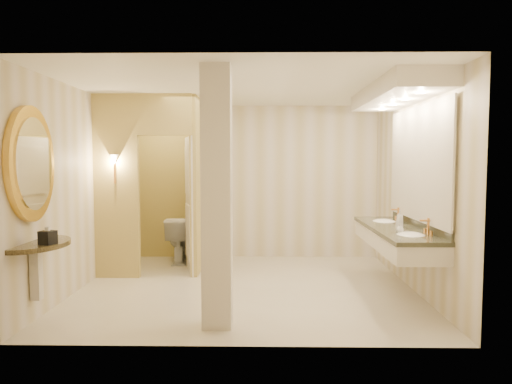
# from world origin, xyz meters

# --- Properties ---
(floor) EXTENTS (4.50, 4.50, 0.00)m
(floor) POSITION_xyz_m (0.00, 0.00, 0.00)
(floor) COLOR beige
(floor) RESTS_ON ground
(ceiling) EXTENTS (4.50, 4.50, 0.00)m
(ceiling) POSITION_xyz_m (0.00, 0.00, 2.70)
(ceiling) COLOR white
(ceiling) RESTS_ON wall_back
(wall_back) EXTENTS (4.50, 0.02, 2.70)m
(wall_back) POSITION_xyz_m (0.00, 2.00, 1.35)
(wall_back) COLOR beige
(wall_back) RESTS_ON floor
(wall_front) EXTENTS (4.50, 0.02, 2.70)m
(wall_front) POSITION_xyz_m (0.00, -2.00, 1.35)
(wall_front) COLOR beige
(wall_front) RESTS_ON floor
(wall_left) EXTENTS (0.02, 4.00, 2.70)m
(wall_left) POSITION_xyz_m (-2.25, 0.00, 1.35)
(wall_left) COLOR beige
(wall_left) RESTS_ON floor
(wall_right) EXTENTS (0.02, 4.00, 2.70)m
(wall_right) POSITION_xyz_m (2.25, 0.00, 1.35)
(wall_right) COLOR beige
(wall_right) RESTS_ON floor
(toilet_closet) EXTENTS (1.50, 1.55, 2.70)m
(toilet_closet) POSITION_xyz_m (-1.12, 0.97, 1.39)
(toilet_closet) COLOR #CFBE6C
(toilet_closet) RESTS_ON floor
(wall_sconce) EXTENTS (0.14, 0.14, 0.42)m
(wall_sconce) POSITION_xyz_m (-1.93, 0.43, 1.73)
(wall_sconce) COLOR #C7863F
(wall_sconce) RESTS_ON toilet_closet
(vanity) EXTENTS (0.75, 2.38, 2.09)m
(vanity) POSITION_xyz_m (1.98, -0.27, 1.63)
(vanity) COLOR beige
(vanity) RESTS_ON floor
(console_shelf) EXTENTS (0.94, 0.94, 1.92)m
(console_shelf) POSITION_xyz_m (-2.21, -1.40, 1.34)
(console_shelf) COLOR black
(console_shelf) RESTS_ON floor
(pillar) EXTENTS (0.30, 0.30, 2.70)m
(pillar) POSITION_xyz_m (-0.25, -1.46, 1.35)
(pillar) COLOR beige
(pillar) RESTS_ON floor
(tissue_box) EXTENTS (0.17, 0.17, 0.14)m
(tissue_box) POSITION_xyz_m (-1.99, -1.52, 0.94)
(tissue_box) COLOR black
(tissue_box) RESTS_ON console_shelf
(toilet) EXTENTS (0.51, 0.81, 0.78)m
(toilet) POSITION_xyz_m (-1.21, 1.53, 0.39)
(toilet) COLOR white
(toilet) RESTS_ON floor
(soap_bottle_a) EXTENTS (0.08, 0.08, 0.15)m
(soap_bottle_a) POSITION_xyz_m (1.95, -0.40, 0.95)
(soap_bottle_a) COLOR beige
(soap_bottle_a) RESTS_ON vanity
(soap_bottle_b) EXTENTS (0.11, 0.11, 0.11)m
(soap_bottle_b) POSITION_xyz_m (1.87, -0.71, 0.93)
(soap_bottle_b) COLOR silver
(soap_bottle_b) RESTS_ON vanity
(soap_bottle_c) EXTENTS (0.11, 0.11, 0.23)m
(soap_bottle_c) POSITION_xyz_m (1.97, -0.36, 0.99)
(soap_bottle_c) COLOR #C6B28C
(soap_bottle_c) RESTS_ON vanity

